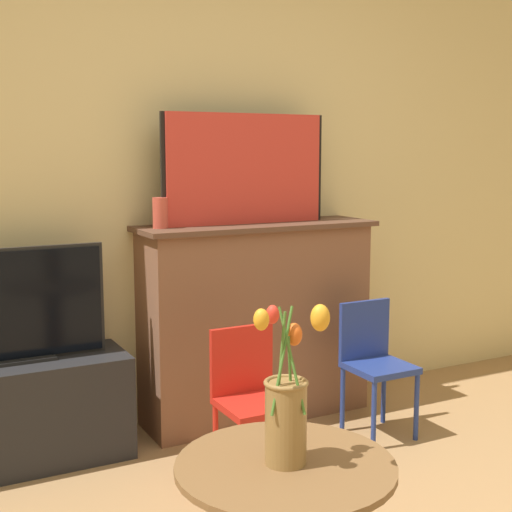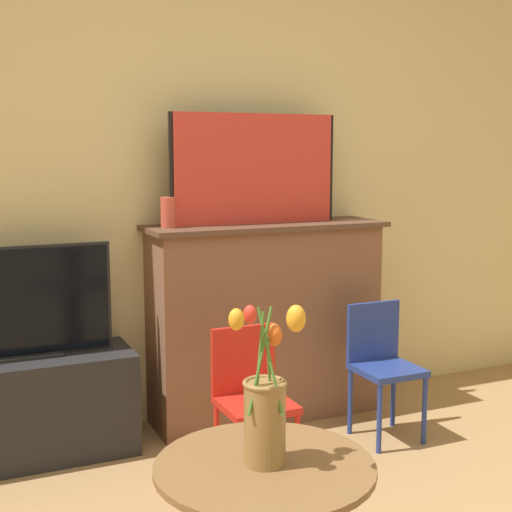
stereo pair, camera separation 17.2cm
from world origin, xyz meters
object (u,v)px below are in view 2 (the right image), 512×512
object	(u,v)px
vase_tulips	(266,408)
chair_red	(251,393)
chair_blue	(382,360)
tv_monitor	(27,304)
painting	(255,169)

from	to	relation	value
vase_tulips	chair_red	bearing A→B (deg)	68.49
chair_blue	chair_red	bearing A→B (deg)	-167.03
tv_monitor	chair_blue	xyz separation A→B (m)	(1.58, -0.44, -0.33)
chair_blue	vase_tulips	bearing A→B (deg)	-135.77
tv_monitor	vase_tulips	bearing A→B (deg)	-73.77
tv_monitor	chair_red	world-z (taller)	tv_monitor
painting	chair_blue	size ratio (longest dim) A/B	1.37
painting	vase_tulips	bearing A→B (deg)	-113.15
tv_monitor	chair_red	xyz separation A→B (m)	(0.81, -0.61, -0.33)
chair_red	chair_blue	world-z (taller)	same
tv_monitor	chair_red	bearing A→B (deg)	-36.98
painting	vase_tulips	size ratio (longest dim) A/B	1.90
painting	vase_tulips	xyz separation A→B (m)	(-0.67, -1.58, -0.60)
tv_monitor	chair_blue	bearing A→B (deg)	-15.40
chair_red	tv_monitor	bearing A→B (deg)	143.02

